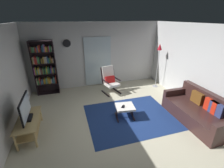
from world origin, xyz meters
name	(u,v)px	position (x,y,z in m)	size (l,w,h in m)	color
ground_plane	(119,124)	(0.00, 0.00, 0.00)	(7.02, 7.02, 0.00)	beige
wall_back	(96,55)	(0.00, 2.90, 1.30)	(5.60, 0.06, 2.60)	silver
wall_right	(206,71)	(2.70, 0.00, 1.30)	(0.06, 6.00, 2.60)	silver
glass_door_panel	(98,62)	(0.04, 2.83, 1.05)	(1.10, 0.01, 2.00)	silver
area_rug	(130,116)	(0.43, 0.23, 0.00)	(2.54, 2.05, 0.01)	navy
tv_stand	(29,124)	(-2.29, 0.27, 0.30)	(0.50, 1.15, 0.46)	tan
television	(25,109)	(-2.29, 0.26, 0.74)	(0.20, 0.88, 0.58)	black
bookshelf_near_tv	(45,67)	(-2.01, 2.64, 1.07)	(0.80, 0.30, 2.02)	black
leather_sofa	(199,111)	(2.21, -0.50, 0.30)	(0.91, 1.96, 0.83)	#351F1E
lounge_armchair	(110,79)	(0.32, 2.04, 0.53)	(0.70, 0.76, 1.02)	black
ottoman	(125,108)	(0.27, 0.25, 0.31)	(0.58, 0.55, 0.38)	white
tv_remote	(124,106)	(0.21, 0.23, 0.39)	(0.04, 0.14, 0.02)	black
cell_phone	(123,107)	(0.19, 0.22, 0.39)	(0.07, 0.14, 0.01)	black
floor_lamp_by_shelf	(159,53)	(2.33, 1.96, 1.44)	(0.22, 0.22, 1.81)	#A5A5AD
wall_clock	(67,43)	(-1.13, 2.82, 1.85)	(0.29, 0.03, 0.29)	silver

